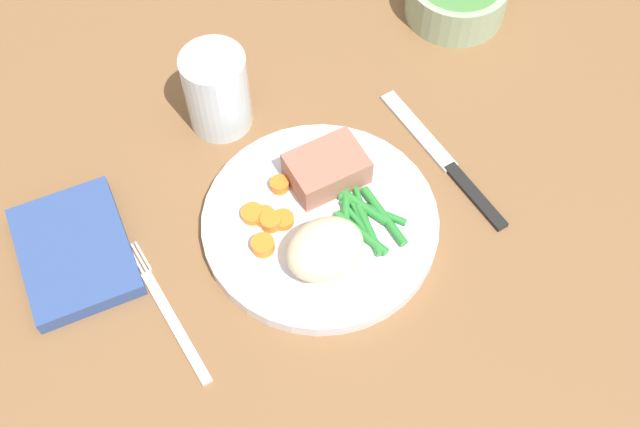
# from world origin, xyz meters

# --- Properties ---
(dining_table) EXTENTS (1.20, 0.90, 0.02)m
(dining_table) POSITION_xyz_m (0.00, 0.00, 0.01)
(dining_table) COLOR brown
(dining_table) RESTS_ON ground
(dinner_plate) EXTENTS (0.24, 0.24, 0.02)m
(dinner_plate) POSITION_xyz_m (-0.00, -0.04, 0.03)
(dinner_plate) COLOR white
(dinner_plate) RESTS_ON dining_table
(meat_portion) EXTENTS (0.08, 0.06, 0.03)m
(meat_portion) POSITION_xyz_m (0.03, -0.00, 0.05)
(meat_portion) COLOR #A86B56
(meat_portion) RESTS_ON dinner_plate
(mashed_potatoes) EXTENTS (0.08, 0.06, 0.05)m
(mashed_potatoes) POSITION_xyz_m (-0.02, -0.08, 0.06)
(mashed_potatoes) COLOR beige
(mashed_potatoes) RESTS_ON dinner_plate
(carrot_slices) EXTENTS (0.07, 0.07, 0.01)m
(carrot_slices) POSITION_xyz_m (-0.05, -0.01, 0.04)
(carrot_slices) COLOR orange
(carrot_slices) RESTS_ON dinner_plate
(green_beans) EXTENTS (0.07, 0.10, 0.01)m
(green_beans) POSITION_xyz_m (0.04, -0.06, 0.04)
(green_beans) COLOR #2D8C38
(green_beans) RESTS_ON dinner_plate
(fork) EXTENTS (0.01, 0.17, 0.00)m
(fork) POSITION_xyz_m (-0.17, -0.04, 0.02)
(fork) COLOR silver
(fork) RESTS_ON dining_table
(knife) EXTENTS (0.02, 0.20, 0.01)m
(knife) POSITION_xyz_m (0.15, -0.04, 0.02)
(knife) COLOR black
(knife) RESTS_ON dining_table
(water_glass) EXTENTS (0.07, 0.07, 0.10)m
(water_glass) POSITION_xyz_m (-0.02, 0.14, 0.06)
(water_glass) COLOR silver
(water_glass) RESTS_ON dining_table
(napkin) EXTENTS (0.12, 0.15, 0.02)m
(napkin) POSITION_xyz_m (-0.22, 0.06, 0.03)
(napkin) COLOR #334C8C
(napkin) RESTS_ON dining_table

